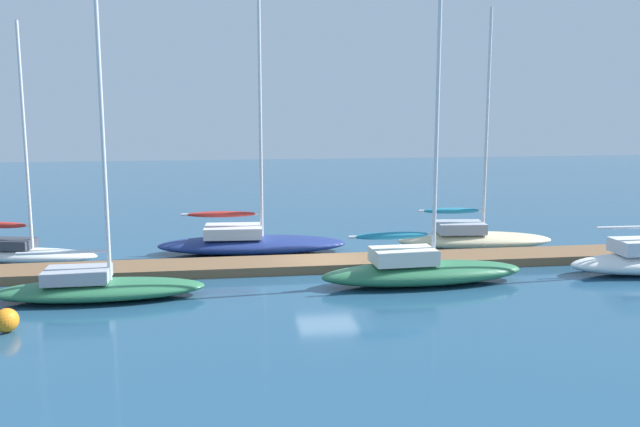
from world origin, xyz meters
TOP-DOWN VIEW (x-y plane):
  - ground_plane at (0.00, 0.00)m, footprint 120.00×120.00m
  - dock_pier at (0.00, 0.00)m, footprint 32.15×2.24m
  - sailboat_0 at (-12.92, 2.95)m, footprint 6.62×3.06m
  - sailboat_1 at (-8.72, -3.38)m, footprint 7.30×2.29m
  - sailboat_2 at (-3.08, 3.37)m, footprint 8.85×3.22m
  - sailboat_3 at (3.10, -3.11)m, footprint 7.99×2.51m
  - sailboat_4 at (7.52, 2.84)m, footprint 7.62×3.08m
  - mooring_buoy_orange at (-10.80, -6.53)m, footprint 0.73×0.73m

SIDE VIEW (x-z plane):
  - ground_plane at x=0.00m, z-range 0.00..0.00m
  - dock_pier at x=0.00m, z-range 0.00..0.37m
  - mooring_buoy_orange at x=-10.80m, z-range 0.00..0.73m
  - sailboat_1 at x=-8.72m, z-range -5.09..6.11m
  - sailboat_0 at x=-12.92m, z-range -4.59..5.64m
  - sailboat_2 at x=-3.08m, z-range -5.32..6.44m
  - sailboat_4 at x=7.52m, z-range -5.03..6.16m
  - sailboat_3 at x=3.10m, z-range -6.07..7.36m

